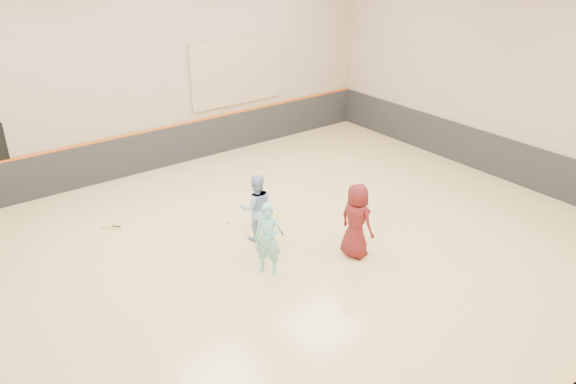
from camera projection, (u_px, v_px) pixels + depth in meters
room at (277, 220)px, 12.06m from camera, size 15.04×12.04×6.22m
wainscot_back at (158, 149)px, 16.47m from camera, size 14.90×0.04×1.20m
wainscot_right at (487, 153)px, 16.20m from camera, size 0.04×11.90×1.20m
accent_stripe at (156, 129)px, 16.20m from camera, size 14.90×0.03×0.06m
acoustic_panel at (237, 71)px, 17.16m from camera, size 3.20×0.08×2.00m
girl at (268, 239)px, 11.38m from camera, size 0.65×0.68×1.57m
instructor at (256, 208)px, 12.62m from camera, size 0.94×0.84×1.59m
young_man at (356, 221)px, 11.95m from camera, size 0.63×0.88×1.69m
held_racket at (276, 220)px, 12.58m from camera, size 0.36×0.36×0.57m
spare_racket at (107, 223)px, 13.46m from camera, size 0.71×0.71×0.15m
ball_under_racket at (273, 256)px, 12.19m from camera, size 0.07×0.07×0.07m
ball_in_hand at (367, 212)px, 11.88m from camera, size 0.07×0.07×0.07m
ball_beside_spare at (227, 223)px, 13.57m from camera, size 0.07×0.07×0.07m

